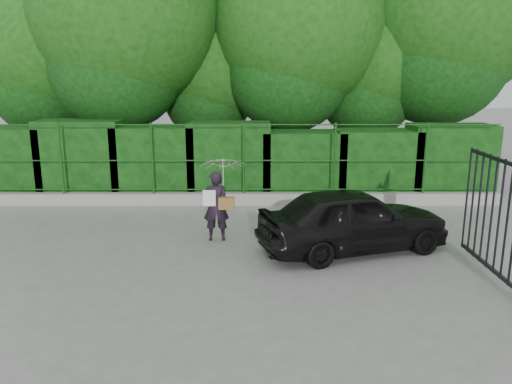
{
  "coord_description": "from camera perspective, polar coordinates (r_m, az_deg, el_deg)",
  "views": [
    {
      "loc": [
        0.67,
        -7.91,
        3.32
      ],
      "look_at": [
        0.7,
        1.3,
        1.1
      ],
      "focal_mm": 35.0,
      "sensor_mm": 36.0,
      "label": 1
    }
  ],
  "objects": [
    {
      "name": "ground",
      "position": [
        8.6,
        -4.71,
        -9.19
      ],
      "size": [
        80.0,
        80.0,
        0.0
      ],
      "primitive_type": "plane",
      "color": "gray"
    },
    {
      "name": "kerb",
      "position": [
        12.82,
        -3.2,
        -0.79
      ],
      "size": [
        14.0,
        0.25,
        0.3
      ],
      "primitive_type": "cube",
      "color": "#9E9E99",
      "rests_on": "ground"
    },
    {
      "name": "fence",
      "position": [
        12.6,
        -2.25,
        3.85
      ],
      "size": [
        14.13,
        0.06,
        1.8
      ],
      "color": "#144812",
      "rests_on": "kerb"
    },
    {
      "name": "hedge",
      "position": [
        13.63,
        -3.33,
        3.55
      ],
      "size": [
        14.2,
        1.2,
        2.07
      ],
      "color": "black",
      "rests_on": "ground"
    },
    {
      "name": "trees",
      "position": [
        15.71,
        1.59,
        18.28
      ],
      "size": [
        17.1,
        6.15,
        8.08
      ],
      "color": "black",
      "rests_on": "ground"
    },
    {
      "name": "woman",
      "position": [
        9.93,
        -3.99,
        0.69
      ],
      "size": [
        0.91,
        0.93,
        1.68
      ],
      "color": "black",
      "rests_on": "ground"
    },
    {
      "name": "car",
      "position": [
        9.59,
        11.06,
        -3.08
      ],
      "size": [
        3.88,
        2.5,
        1.23
      ],
      "primitive_type": "imported",
      "rotation": [
        0.0,
        0.0,
        1.89
      ],
      "color": "black",
      "rests_on": "ground"
    }
  ]
}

